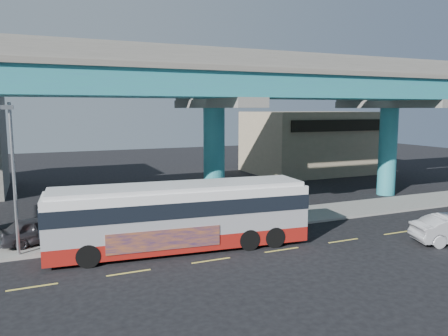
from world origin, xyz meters
name	(u,v)px	position (x,y,z in m)	size (l,w,h in m)	color
ground	(279,248)	(0.00, 0.00, 0.00)	(120.00, 120.00, 0.00)	black
sidewalk	(235,222)	(0.00, 5.50, 0.07)	(70.00, 4.00, 0.15)	gray
lane_markings	(282,250)	(0.00, -0.30, 0.01)	(58.00, 0.12, 0.01)	#D8C64C
viaduct	(213,83)	(0.00, 9.11, 9.14)	(52.00, 12.40, 11.70)	teal
building_beige	(311,142)	(18.00, 22.98, 3.51)	(14.00, 10.23, 7.00)	tan
transit_bus	(181,214)	(-4.78, 1.97, 1.90)	(13.69, 4.13, 3.46)	maroon
parked_car	(39,230)	(-11.59, 5.69, 0.86)	(4.49, 2.80, 1.43)	#2F2F34
street_lamp	(12,158)	(-12.59, 3.45, 5.05)	(0.50, 2.46, 7.51)	gray
stop_sign	(265,192)	(1.47, 4.18, 2.18)	(0.78, 0.36, 2.79)	gray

